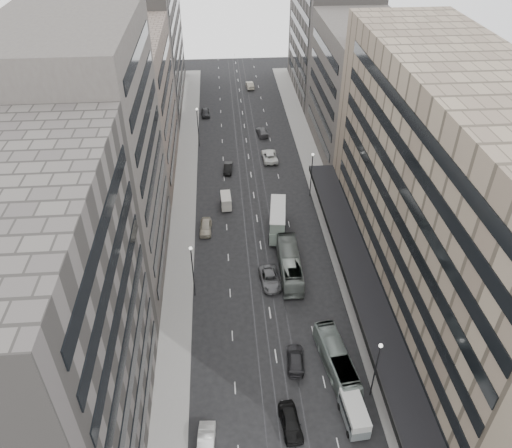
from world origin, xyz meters
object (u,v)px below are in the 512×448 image
object	(u,v)px
double_decker	(278,220)
vw_microbus	(354,413)
pedestrian	(401,402)
bus_near	(337,360)
bus_far	(290,264)
panel_van	(226,201)
sedan_1	(206,444)
sedan_2	(270,279)
sedan_0	(291,422)

from	to	relation	value
double_decker	vw_microbus	world-z (taller)	double_decker
pedestrian	double_decker	bearing A→B (deg)	-87.28
bus_near	bus_far	bearing A→B (deg)	-86.69
panel_van	pedestrian	xyz separation A→B (m)	(17.28, -39.46, -0.24)
vw_microbus	double_decker	bearing A→B (deg)	93.10
bus_far	double_decker	distance (m)	9.57
double_decker	bus_far	bearing A→B (deg)	-78.54
sedan_1	sedan_2	size ratio (longest dim) A/B	0.87
bus_far	panel_van	bearing A→B (deg)	-62.51
sedan_1	pedestrian	bearing A→B (deg)	12.22
pedestrian	sedan_2	bearing A→B (deg)	-73.75
pedestrian	sedan_0	bearing A→B (deg)	-7.65
double_decker	sedan_1	xyz separation A→B (m)	(-11.03, -34.81, -1.63)
bus_near	double_decker	distance (m)	26.57
sedan_2	pedestrian	world-z (taller)	pedestrian
sedan_2	bus_near	bearing A→B (deg)	-71.64
vw_microbus	sedan_2	world-z (taller)	vw_microbus
panel_van	sedan_0	xyz separation A→B (m)	(5.39, -40.77, -0.45)
bus_far	pedestrian	world-z (taller)	bus_far
vw_microbus	panel_van	distance (m)	42.38
sedan_0	double_decker	bearing A→B (deg)	80.67
vw_microbus	sedan_1	size ratio (longest dim) A/B	1.06
bus_near	sedan_0	bearing A→B (deg)	40.79
bus_near	pedestrian	bearing A→B (deg)	128.54
panel_van	sedan_1	xyz separation A→B (m)	(-3.25, -42.44, -0.50)
panel_van	pedestrian	bearing A→B (deg)	-68.87
bus_near	sedan_0	world-z (taller)	bus_near
bus_near	sedan_0	distance (m)	9.25
bus_far	panel_van	size ratio (longest dim) A/B	3.09
panel_van	bus_far	bearing A→B (deg)	-66.35
double_decker	sedan_2	size ratio (longest dim) A/B	1.55
bus_near	vw_microbus	distance (m)	6.76
sedan_0	sedan_1	bearing A→B (deg)	-174.27
bus_near	sedan_0	size ratio (longest dim) A/B	2.14
sedan_0	pedestrian	xyz separation A→B (m)	(11.89, 1.30, 0.21)
sedan_1	bus_far	bearing A→B (deg)	69.21
sedan_1	panel_van	bearing A→B (deg)	89.60
double_decker	vw_microbus	bearing A→B (deg)	-75.17
vw_microbus	pedestrian	bearing A→B (deg)	8.47
vw_microbus	sedan_0	world-z (taller)	vw_microbus
bus_far	sedan_2	size ratio (longest dim) A/B	2.14
vw_microbus	panel_van	xyz separation A→B (m)	(-11.97, 40.65, -0.18)
bus_far	sedan_2	bearing A→B (deg)	34.75
double_decker	sedan_1	size ratio (longest dim) A/B	1.78
panel_van	vw_microbus	bearing A→B (deg)	-76.11
bus_far	sedan_0	world-z (taller)	bus_far
bus_far	panel_van	distance (m)	19.10
bus_far	vw_microbus	distance (m)	23.78
panel_van	sedan_2	xyz separation A→B (m)	(5.45, -19.10, -0.52)
double_decker	sedan_1	bearing A→B (deg)	-99.98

